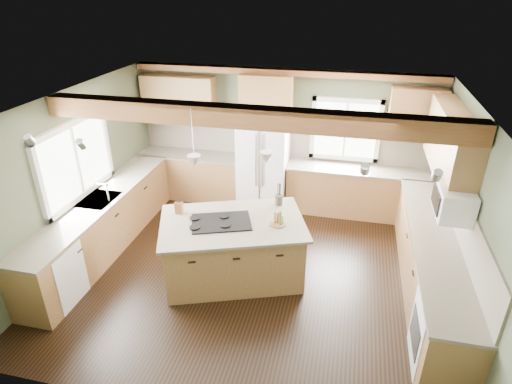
# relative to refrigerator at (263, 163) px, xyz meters

# --- Properties ---
(floor) EXTENTS (5.60, 5.60, 0.00)m
(floor) POSITION_rel_refrigerator_xyz_m (0.30, -2.12, -0.90)
(floor) COLOR black
(floor) RESTS_ON ground
(ceiling) EXTENTS (5.60, 5.60, 0.00)m
(ceiling) POSITION_rel_refrigerator_xyz_m (0.30, -2.12, 1.70)
(ceiling) COLOR silver
(ceiling) RESTS_ON wall_back
(wall_back) EXTENTS (5.60, 0.00, 5.60)m
(wall_back) POSITION_rel_refrigerator_xyz_m (0.30, 0.38, 0.40)
(wall_back) COLOR #404833
(wall_back) RESTS_ON ground
(wall_left) EXTENTS (0.00, 5.00, 5.00)m
(wall_left) POSITION_rel_refrigerator_xyz_m (-2.50, -2.12, 0.40)
(wall_left) COLOR #404833
(wall_left) RESTS_ON ground
(wall_right) EXTENTS (0.00, 5.00, 5.00)m
(wall_right) POSITION_rel_refrigerator_xyz_m (3.10, -2.12, 0.40)
(wall_right) COLOR #404833
(wall_right) RESTS_ON ground
(ceiling_beam) EXTENTS (5.55, 0.26, 0.26)m
(ceiling_beam) POSITION_rel_refrigerator_xyz_m (0.30, -2.27, 1.57)
(ceiling_beam) COLOR #5B301A
(ceiling_beam) RESTS_ON ceiling
(soffit_trim) EXTENTS (5.55, 0.20, 0.10)m
(soffit_trim) POSITION_rel_refrigerator_xyz_m (0.30, 0.28, 1.64)
(soffit_trim) COLOR #5B301A
(soffit_trim) RESTS_ON ceiling
(backsplash_back) EXTENTS (5.58, 0.03, 0.58)m
(backsplash_back) POSITION_rel_refrigerator_xyz_m (0.30, 0.36, 0.31)
(backsplash_back) COLOR brown
(backsplash_back) RESTS_ON wall_back
(backsplash_right) EXTENTS (0.03, 3.70, 0.58)m
(backsplash_right) POSITION_rel_refrigerator_xyz_m (3.08, -2.07, 0.31)
(backsplash_right) COLOR brown
(backsplash_right) RESTS_ON wall_right
(base_cab_back_left) EXTENTS (2.02, 0.60, 0.88)m
(base_cab_back_left) POSITION_rel_refrigerator_xyz_m (-1.49, 0.08, -0.46)
(base_cab_back_left) COLOR brown
(base_cab_back_left) RESTS_ON floor
(counter_back_left) EXTENTS (2.06, 0.64, 0.04)m
(counter_back_left) POSITION_rel_refrigerator_xyz_m (-1.49, 0.08, 0.00)
(counter_back_left) COLOR brown
(counter_back_left) RESTS_ON base_cab_back_left
(base_cab_back_right) EXTENTS (2.62, 0.60, 0.88)m
(base_cab_back_right) POSITION_rel_refrigerator_xyz_m (1.79, 0.08, -0.46)
(base_cab_back_right) COLOR brown
(base_cab_back_right) RESTS_ON floor
(counter_back_right) EXTENTS (2.66, 0.64, 0.04)m
(counter_back_right) POSITION_rel_refrigerator_xyz_m (1.79, 0.08, 0.00)
(counter_back_right) COLOR brown
(counter_back_right) RESTS_ON base_cab_back_right
(base_cab_left) EXTENTS (0.60, 3.70, 0.88)m
(base_cab_left) POSITION_rel_refrigerator_xyz_m (-2.20, -2.07, -0.46)
(base_cab_left) COLOR brown
(base_cab_left) RESTS_ON floor
(counter_left) EXTENTS (0.64, 3.74, 0.04)m
(counter_left) POSITION_rel_refrigerator_xyz_m (-2.20, -2.07, 0.00)
(counter_left) COLOR brown
(counter_left) RESTS_ON base_cab_left
(base_cab_right) EXTENTS (0.60, 3.70, 0.88)m
(base_cab_right) POSITION_rel_refrigerator_xyz_m (2.80, -2.07, -0.46)
(base_cab_right) COLOR brown
(base_cab_right) RESTS_ON floor
(counter_right) EXTENTS (0.64, 3.74, 0.04)m
(counter_right) POSITION_rel_refrigerator_xyz_m (2.80, -2.07, 0.00)
(counter_right) COLOR brown
(counter_right) RESTS_ON base_cab_right
(upper_cab_back_left) EXTENTS (1.40, 0.35, 0.90)m
(upper_cab_back_left) POSITION_rel_refrigerator_xyz_m (-1.69, 0.21, 1.05)
(upper_cab_back_left) COLOR brown
(upper_cab_back_left) RESTS_ON wall_back
(upper_cab_over_fridge) EXTENTS (0.96, 0.35, 0.70)m
(upper_cab_over_fridge) POSITION_rel_refrigerator_xyz_m (-0.00, 0.21, 1.25)
(upper_cab_over_fridge) COLOR brown
(upper_cab_over_fridge) RESTS_ON wall_back
(upper_cab_right) EXTENTS (0.35, 2.20, 0.90)m
(upper_cab_right) POSITION_rel_refrigerator_xyz_m (2.92, -1.22, 1.05)
(upper_cab_right) COLOR brown
(upper_cab_right) RESTS_ON wall_right
(upper_cab_back_corner) EXTENTS (0.90, 0.35, 0.90)m
(upper_cab_back_corner) POSITION_rel_refrigerator_xyz_m (2.60, 0.21, 1.05)
(upper_cab_back_corner) COLOR brown
(upper_cab_back_corner) RESTS_ON wall_back
(window_left) EXTENTS (0.04, 1.60, 1.05)m
(window_left) POSITION_rel_refrigerator_xyz_m (-2.48, -2.07, 0.65)
(window_left) COLOR white
(window_left) RESTS_ON wall_left
(window_back) EXTENTS (1.10, 0.04, 1.00)m
(window_back) POSITION_rel_refrigerator_xyz_m (1.45, 0.36, 0.65)
(window_back) COLOR white
(window_back) RESTS_ON wall_back
(sink) EXTENTS (0.50, 0.65, 0.03)m
(sink) POSITION_rel_refrigerator_xyz_m (-2.20, -2.07, 0.01)
(sink) COLOR #262628
(sink) RESTS_ON counter_left
(faucet) EXTENTS (0.02, 0.02, 0.28)m
(faucet) POSITION_rel_refrigerator_xyz_m (-2.02, -2.07, 0.15)
(faucet) COLOR #B2B2B7
(faucet) RESTS_ON sink
(dishwasher) EXTENTS (0.60, 0.60, 0.84)m
(dishwasher) POSITION_rel_refrigerator_xyz_m (-2.19, -3.37, -0.47)
(dishwasher) COLOR white
(dishwasher) RESTS_ON floor
(oven) EXTENTS (0.60, 0.72, 0.84)m
(oven) POSITION_rel_refrigerator_xyz_m (2.79, -3.37, -0.47)
(oven) COLOR white
(oven) RESTS_ON floor
(microwave) EXTENTS (0.40, 0.70, 0.38)m
(microwave) POSITION_rel_refrigerator_xyz_m (2.88, -2.17, 0.65)
(microwave) COLOR white
(microwave) RESTS_ON wall_right
(pendant_left) EXTENTS (0.18, 0.18, 0.16)m
(pendant_left) POSITION_rel_refrigerator_xyz_m (-0.41, -2.44, 0.98)
(pendant_left) COLOR #B2B2B7
(pendant_left) RESTS_ON ceiling
(pendant_right) EXTENTS (0.18, 0.18, 0.16)m
(pendant_right) POSITION_rel_refrigerator_xyz_m (0.48, -2.10, 0.98)
(pendant_right) COLOR #B2B2B7
(pendant_right) RESTS_ON ceiling
(refrigerator) EXTENTS (0.90, 0.74, 1.80)m
(refrigerator) POSITION_rel_refrigerator_xyz_m (0.00, 0.00, 0.00)
(refrigerator) COLOR white
(refrigerator) RESTS_ON floor
(island) EXTENTS (2.19, 1.76, 0.88)m
(island) POSITION_rel_refrigerator_xyz_m (0.04, -2.27, -0.46)
(island) COLOR brown
(island) RESTS_ON floor
(island_top) EXTENTS (2.36, 1.92, 0.04)m
(island_top) POSITION_rel_refrigerator_xyz_m (0.04, -2.27, 0.00)
(island_top) COLOR brown
(island_top) RESTS_ON island
(cooktop) EXTENTS (0.97, 0.80, 0.02)m
(cooktop) POSITION_rel_refrigerator_xyz_m (-0.11, -2.33, 0.03)
(cooktop) COLOR black
(cooktop) RESTS_ON island_top
(knife_block) EXTENTS (0.11, 0.08, 0.18)m
(knife_block) POSITION_rel_refrigerator_xyz_m (-0.80, -2.20, 0.11)
(knife_block) COLOR brown
(knife_block) RESTS_ON island_top
(utensil_crock) EXTENTS (0.16, 0.16, 0.16)m
(utensil_crock) POSITION_rel_refrigerator_xyz_m (0.58, -1.61, 0.10)
(utensil_crock) COLOR #3F3633
(utensil_crock) RESTS_ON island_top
(bottle_tray) EXTENTS (0.28, 0.28, 0.21)m
(bottle_tray) POSITION_rel_refrigerator_xyz_m (0.68, -2.19, 0.12)
(bottle_tray) COLOR brown
(bottle_tray) RESTS_ON island_top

